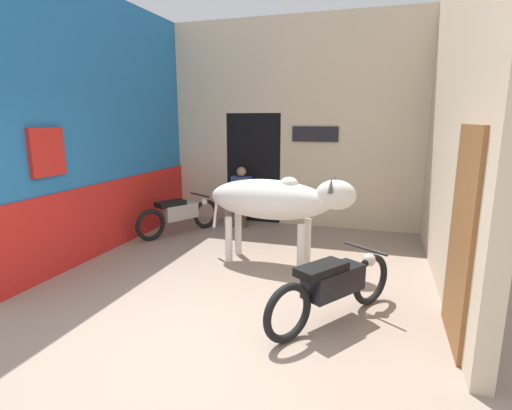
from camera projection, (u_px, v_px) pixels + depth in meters
ground_plane at (184, 342)px, 3.92m from camera, size 30.00×30.00×0.00m
wall_left_shopfront at (103, 130)px, 6.48m from camera, size 0.25×4.75×4.10m
wall_back_with_doorway at (281, 139)px, 8.30m from camera, size 5.05×0.93×4.10m
wall_right_with_door at (458, 130)px, 4.91m from camera, size 0.22×4.75×4.10m
cow at (276, 200)px, 5.87m from camera, size 2.24×0.78×1.40m
motorcycle_near at (333, 285)px, 4.25m from camera, size 1.15×1.64×0.73m
motorcycle_far at (179, 214)px, 7.54m from camera, size 0.96×1.64×0.71m
shopkeeper_seated at (241, 196)px, 8.08m from camera, size 0.38×0.33×1.21m
plastic_stool at (230, 213)px, 8.36m from camera, size 0.38×0.38×0.40m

